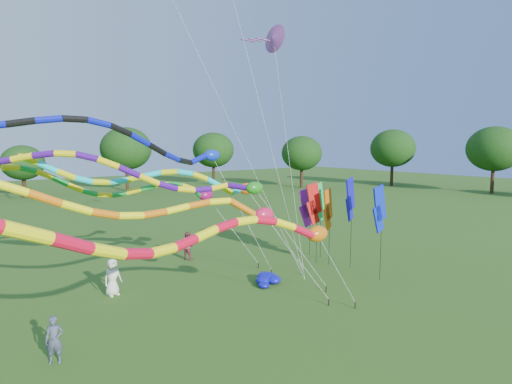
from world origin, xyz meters
TOP-DOWN VIEW (x-y plane):
  - ground at (0.00, 0.00)m, footprint 160.00×160.00m
  - tree_ring at (1.28, 1.31)m, footprint 115.09×118.40m
  - tube_kite_red at (-5.47, -1.07)m, footprint 14.76×3.77m
  - tube_kite_orange at (-6.45, 2.53)m, footprint 15.36×2.10m
  - tube_kite_purple at (-4.57, 5.25)m, footprint 13.45×5.30m
  - tube_kite_blue at (-6.15, 5.07)m, footprint 15.41×2.06m
  - tube_kite_cyan at (-3.34, 6.10)m, footprint 12.89×2.18m
  - tube_kite_green at (-4.10, 8.05)m, footprint 12.20×1.44m
  - delta_kite_high_c at (3.56, 7.84)m, footprint 3.01×4.70m
  - banner_pole_violet at (6.60, 8.15)m, footprint 1.14×0.39m
  - banner_pole_red at (5.53, 6.47)m, footprint 1.16×0.21m
  - banner_pole_green at (6.62, 7.12)m, footprint 1.16×0.29m
  - banner_pole_blue_b at (6.50, 4.58)m, footprint 1.13×0.42m
  - banner_pole_orange at (6.04, 5.81)m, footprint 1.13×0.44m
  - banner_pole_blue_a at (5.98, 2.22)m, footprint 1.16×0.14m
  - blue_nylon_heap at (0.98, 5.24)m, footprint 1.35×1.13m
  - person_a at (-5.66, 8.45)m, footprint 0.96×0.73m
  - person_b at (-9.29, 3.41)m, footprint 0.68×0.58m
  - person_c at (0.11, 11.85)m, footprint 0.99×1.06m

SIDE VIEW (x-z plane):
  - ground at x=0.00m, z-range 0.00..0.00m
  - blue_nylon_heap at x=0.98m, z-range -0.02..0.44m
  - person_b at x=-9.29m, z-range 0.00..1.57m
  - person_c at x=0.11m, z-range 0.00..1.73m
  - person_a at x=-5.66m, z-range 0.00..1.76m
  - banner_pole_violet at x=6.60m, z-range 0.91..5.24m
  - banner_pole_orange at x=6.04m, z-range 1.02..5.59m
  - banner_pole_green at x=6.62m, z-range 1.12..5.90m
  - banner_pole_red at x=5.53m, z-range 1.17..6.05m
  - banner_pole_blue_a at x=5.98m, z-range 1.26..6.30m
  - banner_pole_blue_b at x=6.50m, z-range 1.36..6.61m
  - tube_kite_red at x=-5.47m, z-range 1.17..7.98m
  - tube_kite_green at x=-4.10m, z-range 1.57..8.39m
  - tube_kite_orange at x=-6.45m, z-range 1.54..8.65m
  - tube_kite_cyan at x=-3.34m, z-range 1.82..9.05m
  - tree_ring at x=1.28m, z-range 0.62..10.29m
  - tube_kite_purple at x=-4.57m, z-range 2.02..9.46m
  - tube_kite_blue at x=-6.15m, z-range 2.81..11.55m
  - delta_kite_high_c at x=3.56m, z-range 6.01..19.83m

